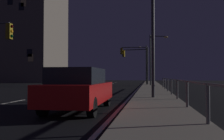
{
  "coord_description": "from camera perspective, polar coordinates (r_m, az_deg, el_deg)",
  "views": [
    {
      "loc": [
        6.71,
        -1.71,
        1.27
      ],
      "look_at": [
        1.99,
        27.67,
        2.1
      ],
      "focal_mm": 37.15,
      "sensor_mm": 36.0,
      "label": 1
    }
  ],
  "objects": [
    {
      "name": "building_distant",
      "position": [
        59.32,
        -23.19,
        10.5
      ],
      "size": [
        21.77,
        13.76,
        27.11
      ],
      "color": "#6B6056",
      "rests_on": "ground"
    },
    {
      "name": "street_lamp_mid_block",
      "position": [
        30.74,
        10.21,
        3.83
      ],
      "size": [
        2.38,
        0.74,
        6.55
      ],
      "color": "#2D3033",
      "rests_on": "sidewalk_right"
    },
    {
      "name": "street_lamp_median",
      "position": [
        13.19,
        9.42,
        15.14
      ],
      "size": [
        1.19,
        1.2,
        8.4
      ],
      "color": "#38383D",
      "rests_on": "sidewalk_right"
    },
    {
      "name": "street_lamp_across_street",
      "position": [
        42.36,
        8.08,
        2.31
      ],
      "size": [
        1.54,
        1.89,
        6.52
      ],
      "color": "#4C4C51",
      "rests_on": "sidewalk_right"
    },
    {
      "name": "sidewalk_right",
      "position": [
        19.25,
        10.09,
        -5.14
      ],
      "size": [
        2.44,
        77.0,
        0.14
      ],
      "primitive_type": "cube",
      "color": "#9E937F",
      "rests_on": "ground"
    },
    {
      "name": "car",
      "position": [
        8.73,
        -8.06,
        -4.54
      ],
      "size": [
        1.89,
        4.43,
        1.57
      ],
      "color": "#B71414",
      "rests_on": "ground"
    },
    {
      "name": "traffic_light_mid_right",
      "position": [
        33.3,
        5.72,
        3.18
      ],
      "size": [
        3.87,
        0.55,
        5.54
      ],
      "color": "#2D3033",
      "rests_on": "sidewalk_right"
    },
    {
      "name": "ground_plane",
      "position": [
        20.39,
        -10.16,
        -5.14
      ],
      "size": [
        112.0,
        112.0,
        0.0
      ],
      "primitive_type": "plane",
      "color": "black",
      "rests_on": "ground"
    },
    {
      "name": "lane_markings_center",
      "position": [
        23.71,
        -7.36,
        -4.63
      ],
      "size": [
        0.14,
        50.0,
        0.01
      ],
      "color": "silver",
      "rests_on": "ground"
    },
    {
      "name": "traffic_light_near_left",
      "position": [
        33.25,
        5.98,
        2.79
      ],
      "size": [
        3.76,
        0.76,
        5.21
      ],
      "color": "#2D3033",
      "rests_on": "sidewalk_right"
    },
    {
      "name": "barrier_fence",
      "position": [
        12.06,
        15.75,
        -3.39
      ],
      "size": [
        0.09,
        24.63,
        0.98
      ],
      "color": "#59595E",
      "rests_on": "sidewalk_right"
    },
    {
      "name": "lane_edge_line",
      "position": [
        24.27,
        6.41,
        -4.57
      ],
      "size": [
        0.14,
        53.0,
        0.01
      ],
      "color": "silver",
      "rests_on": "ground"
    }
  ]
}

